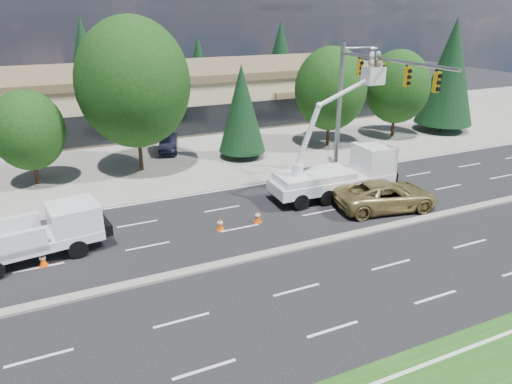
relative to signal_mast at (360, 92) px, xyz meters
name	(u,v)px	position (x,y,z in m)	size (l,w,h in m)	color
ground	(265,255)	(-10.03, -7.04, -6.06)	(140.00, 140.00, 0.00)	black
concrete_apron	(166,148)	(-10.03, 12.96, -6.05)	(140.00, 22.00, 0.01)	gray
road_median	(265,254)	(-10.03, -7.04, -6.00)	(120.00, 0.55, 0.12)	gray
strip_mall	(141,96)	(-10.03, 22.93, -3.23)	(50.40, 15.40, 5.50)	tan
tree_front_c	(28,130)	(-20.03, 7.96, -2.33)	(4.59, 4.59, 6.37)	#332114
tree_front_d	(133,83)	(-13.03, 7.96, 0.26)	(7.77, 7.77, 10.78)	#332114
tree_front_e	(242,109)	(-5.03, 7.96, -2.16)	(3.68, 3.68, 7.26)	#332114
tree_front_f	(331,89)	(2.97, 7.96, -1.19)	(5.99, 5.99, 8.31)	#332114
tree_front_g	(397,87)	(9.97, 7.96, -1.48)	(5.64, 5.64, 7.82)	#332114
tree_front_h	(450,72)	(15.97, 7.96, -0.45)	(5.30, 5.30, 10.45)	#332114
tree_back_b	(85,59)	(-14.03, 34.96, -0.58)	(5.18, 5.18, 10.21)	#332114
tree_back_c	(199,65)	(-0.03, 34.96, -1.88)	(3.95, 3.95, 7.79)	#332114
tree_back_d	(281,54)	(11.97, 34.96, -0.92)	(4.85, 4.85, 9.57)	#332114
signal_mast	(360,92)	(0.00, 0.00, 0.00)	(2.76, 10.16, 9.00)	gray
utility_pickup	(44,238)	(-19.65, -2.78, -5.09)	(6.38, 3.12, 2.34)	white
bucket_truck	(344,166)	(-2.27, -2.03, -4.15)	(8.01, 2.73, 8.76)	white
traffic_cone_a	(43,259)	(-19.82, -3.73, -5.72)	(0.40, 0.40, 0.70)	#FB5507
traffic_cone_b	(220,224)	(-11.07, -3.59, -5.72)	(0.40, 0.40, 0.70)	#FB5507
traffic_cone_c	(258,216)	(-8.83, -3.53, -5.72)	(0.40, 0.40, 0.70)	#FB5507
traffic_cone_d	(359,200)	(-2.27, -3.93, -5.72)	(0.40, 0.40, 0.70)	#FB5507
minivan	(386,195)	(-1.13, -4.93, -5.21)	(2.80, 6.08, 1.69)	#A18B4E
parked_car_east	(169,143)	(-10.03, 11.84, -5.38)	(1.44, 4.12, 1.36)	black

